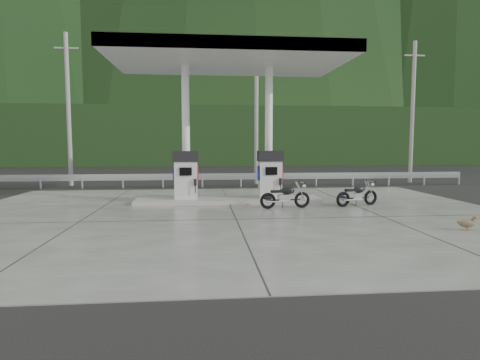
{
  "coord_description": "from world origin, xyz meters",
  "views": [
    {
      "loc": [
        -0.97,
        -12.62,
        2.25
      ],
      "look_at": [
        0.3,
        1.0,
        1.0
      ],
      "focal_mm": 30.0,
      "sensor_mm": 36.0,
      "label": 1
    }
  ],
  "objects": [
    {
      "name": "gas_pump_right",
      "position": [
        1.6,
        2.5,
        1.07
      ],
      "size": [
        0.95,
        0.55,
        1.8
      ],
      "primitive_type": null,
      "color": "silver",
      "rests_on": "pump_island"
    },
    {
      "name": "motorcycle_left",
      "position": [
        1.86,
        0.89,
        0.41
      ],
      "size": [
        1.71,
        0.69,
        0.79
      ],
      "primitive_type": null,
      "rotation": [
        0.0,
        0.0,
        0.1
      ],
      "color": "black",
      "rests_on": "forecourt_apron"
    },
    {
      "name": "forested_hills",
      "position": [
        0.0,
        60.0,
        0.0
      ],
      "size": [
        100.0,
        40.0,
        140.0
      ],
      "primitive_type": null,
      "color": "black",
      "rests_on": "ground"
    },
    {
      "name": "duck",
      "position": [
        5.8,
        -3.04,
        0.19
      ],
      "size": [
        0.48,
        0.25,
        0.33
      ],
      "primitive_type": null,
      "rotation": [
        0.0,
        0.0,
        -0.28
      ],
      "color": "brown",
      "rests_on": "forecourt_apron"
    },
    {
      "name": "tree_band",
      "position": [
        0.0,
        30.0,
        3.0
      ],
      "size": [
        80.0,
        6.0,
        6.0
      ],
      "primitive_type": "cube",
      "color": "black",
      "rests_on": "ground"
    },
    {
      "name": "canopy_column_right",
      "position": [
        1.6,
        2.9,
        2.67
      ],
      "size": [
        0.3,
        0.3,
        5.0
      ],
      "primitive_type": "cylinder",
      "color": "white",
      "rests_on": "pump_island"
    },
    {
      "name": "utility_pole_c",
      "position": [
        11.0,
        9.5,
        4.0
      ],
      "size": [
        0.22,
        0.22,
        8.0
      ],
      "primitive_type": "cylinder",
      "color": "gray",
      "rests_on": "ground"
    },
    {
      "name": "ground",
      "position": [
        0.0,
        0.0,
        0.0
      ],
      "size": [
        160.0,
        160.0,
        0.0
      ],
      "primitive_type": "plane",
      "color": "black",
      "rests_on": "ground"
    },
    {
      "name": "guardrail",
      "position": [
        0.0,
        8.0,
        0.71
      ],
      "size": [
        26.0,
        0.16,
        1.42
      ],
      "primitive_type": null,
      "color": "#A9ACB2",
      "rests_on": "ground"
    },
    {
      "name": "pump_island",
      "position": [
        0.0,
        2.5,
        0.1
      ],
      "size": [
        7.0,
        1.4,
        0.15
      ],
      "primitive_type": "cube",
      "color": "#A19E96",
      "rests_on": "forecourt_apron"
    },
    {
      "name": "utility_pole_a",
      "position": [
        -8.0,
        9.5,
        4.0
      ],
      "size": [
        0.22,
        0.22,
        8.0
      ],
      "primitive_type": "cylinder",
      "color": "gray",
      "rests_on": "ground"
    },
    {
      "name": "gas_pump_left",
      "position": [
        -1.6,
        2.5,
        1.07
      ],
      "size": [
        0.95,
        0.55,
        1.8
      ],
      "primitive_type": null,
      "color": "silver",
      "rests_on": "pump_island"
    },
    {
      "name": "motorcycle_right",
      "position": [
        4.53,
        1.16,
        0.41
      ],
      "size": [
        1.71,
        0.96,
        0.77
      ],
      "primitive_type": null,
      "rotation": [
        0.0,
        0.0,
        0.29
      ],
      "color": "black",
      "rests_on": "forecourt_apron"
    },
    {
      "name": "canopy_column_left",
      "position": [
        -1.6,
        2.9,
        2.67
      ],
      "size": [
        0.3,
        0.3,
        5.0
      ],
      "primitive_type": "cylinder",
      "color": "white",
      "rests_on": "pump_island"
    },
    {
      "name": "forecourt_apron",
      "position": [
        0.0,
        0.0,
        0.01
      ],
      "size": [
        18.0,
        14.0,
        0.02
      ],
      "primitive_type": "cube",
      "color": "slate",
      "rests_on": "ground"
    },
    {
      "name": "utility_pole_b",
      "position": [
        2.0,
        9.5,
        4.0
      ],
      "size": [
        0.22,
        0.22,
        8.0
      ],
      "primitive_type": "cylinder",
      "color": "gray",
      "rests_on": "ground"
    },
    {
      "name": "road",
      "position": [
        0.0,
        11.5,
        0.0
      ],
      "size": [
        60.0,
        7.0,
        0.01
      ],
      "primitive_type": "cube",
      "color": "black",
      "rests_on": "ground"
    },
    {
      "name": "canopy_roof",
      "position": [
        0.0,
        2.5,
        5.37
      ],
      "size": [
        8.5,
        5.0,
        0.4
      ],
      "primitive_type": "cube",
      "color": "silver",
      "rests_on": "canopy_column_left"
    }
  ]
}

